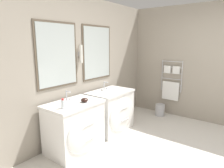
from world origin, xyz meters
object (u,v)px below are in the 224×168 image
(toiletry_bottle, at_px, (63,104))
(amenity_bowl, at_px, (84,100))
(vanity_right, at_px, (112,111))
(waste_bin, at_px, (160,110))
(vanity_left, at_px, (76,127))

(toiletry_bottle, relative_size, amenity_bowl, 1.30)
(vanity_right, height_order, waste_bin, vanity_right)
(waste_bin, bearing_deg, amenity_bowl, 170.82)
(toiletry_bottle, relative_size, waste_bin, 0.53)
(toiletry_bottle, bearing_deg, vanity_right, 2.74)
(amenity_bowl, xyz_separation_m, waste_bin, (2.23, -0.36, -0.71))
(amenity_bowl, distance_m, waste_bin, 2.37)
(vanity_right, bearing_deg, amenity_bowl, -174.46)
(vanity_left, relative_size, toiletry_bottle, 6.04)
(amenity_bowl, height_order, waste_bin, amenity_bowl)
(vanity_right, distance_m, waste_bin, 1.47)
(toiletry_bottle, xyz_separation_m, amenity_bowl, (0.42, -0.02, -0.03))
(waste_bin, bearing_deg, vanity_right, 162.17)
(toiletry_bottle, height_order, amenity_bowl, toiletry_bottle)
(vanity_right, xyz_separation_m, waste_bin, (1.38, -0.44, -0.27))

